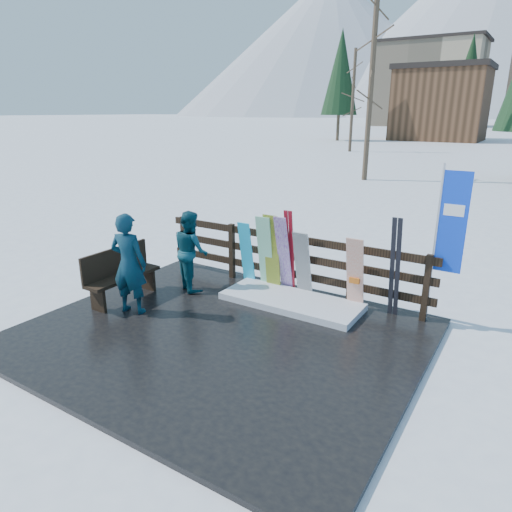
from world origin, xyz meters
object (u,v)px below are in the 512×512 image
Objects in this scene: snowboard_2 at (272,253)px; snowboard_5 at (355,274)px; bench at (120,273)px; snowboard_3 at (284,255)px; snowboard_1 at (265,253)px; rental_flag at (448,228)px; person_back at (191,251)px; person_front at (129,264)px; snowboard_0 at (247,254)px; snowboard_4 at (303,265)px.

snowboard_5 is at bearing 0.00° from snowboard_2.
bench is 2.84m from snowboard_2.
snowboard_3 reaches higher than snowboard_5.
snowboard_1 is 0.97× the size of snowboard_2.
rental_flag reaches higher than bench.
person_back reaches higher than snowboard_3.
snowboard_5 is at bearing 25.58° from bench.
person_front is at bearing -130.65° from snowboard_3.
bench is at bearing 86.11° from person_back.
snowboard_0 is at bearing -129.54° from person_front.
snowboard_5 is 0.77× the size of person_front.
person_front is (-0.99, -2.13, 0.22)m from snowboard_0.
rental_flag reaches higher than snowboard_2.
snowboard_4 is 0.51× the size of rental_flag.
snowboard_5 reaches higher than snowboard_4.
snowboard_0 is 0.98× the size of snowboard_5.
person_front reaches higher than snowboard_5.
snowboard_4 is (2.82, 1.83, 0.13)m from bench.
snowboard_1 is 0.96× the size of person_back.
person_back is (0.18, 1.41, -0.10)m from person_front.
rental_flag is at bearing -166.95° from person_front.
snowboard_2 reaches higher than snowboard_0.
snowboard_5 is at bearing 0.00° from snowboard_0.
snowboard_2 is 0.67m from snowboard_4.
snowboard_1 is at bearing -138.32° from person_front.
snowboard_0 is 0.44m from snowboard_1.
snowboard_0 is at bearing 49.16° from bench.
rental_flag is at bearing 4.88° from snowboard_1.
snowboard_3 is at bearing 0.00° from snowboard_0.
person_back reaches higher than snowboard_4.
person_back is at bearing -138.38° from snowboard_0.
person_back is (-2.05, -0.72, 0.13)m from snowboard_4.
person_front reaches higher than snowboard_2.
rental_flag is at bearing 11.27° from snowboard_5.
snowboard_0 is at bearing -175.70° from rental_flag.
person_front is (-1.42, -2.13, 0.14)m from snowboard_1.
person_front is at bearing -146.64° from snowboard_5.
snowboard_2 is (0.58, 0.00, 0.11)m from snowboard_0.
rental_flag reaches higher than snowboard_1.
rental_flag reaches higher than snowboard_4.
person_front reaches higher than bench.
snowboard_2 reaches higher than snowboard_4.
snowboard_2 is 1.66m from snowboard_5.
snowboard_4 is 0.85× the size of person_back.
snowboard_4 is at bearing 33.00° from bench.
bench is 0.95× the size of snowboard_3.
person_back reaches higher than snowboard_5.
snowboard_5 is (1.40, 0.00, -0.11)m from snowboard_3.
rental_flag is (3.02, 0.27, 0.84)m from snowboard_2.
snowboard_5 is 0.87× the size of person_back.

